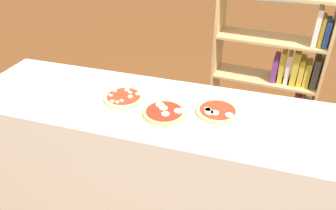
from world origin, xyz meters
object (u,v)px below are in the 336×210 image
Objects in this scene: pizza_mozzarella_1 at (164,112)px; pizza_mozzarella_2 at (217,111)px; bookshelf at (278,85)px; pizza_mushroom_0 at (124,98)px.

pizza_mozzarella_1 is 0.28m from pizza_mozzarella_2.
bookshelf reaches higher than pizza_mozzarella_2.
pizza_mushroom_0 is 0.99× the size of pizza_mozzarella_1.
pizza_mozzarella_2 is (0.26, 0.09, 0.00)m from pizza_mozzarella_1.
bookshelf is at bearing 60.71° from pizza_mozzarella_1.
bookshelf is (0.86, 0.98, -0.30)m from pizza_mushroom_0.
pizza_mushroom_0 is 0.27m from pizza_mozzarella_1.
pizza_mushroom_0 is at bearing -178.26° from pizza_mozzarella_2.
pizza_mozzarella_1 is at bearing -15.84° from pizza_mushroom_0.
bookshelf is (0.59, 1.06, -0.29)m from pizza_mozzarella_1.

